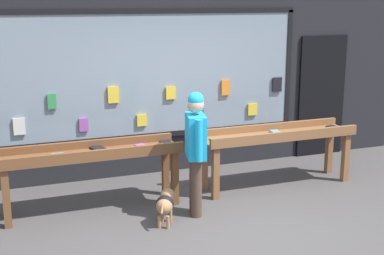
# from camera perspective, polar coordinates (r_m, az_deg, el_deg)

# --- Properties ---
(ground_plane) EXTENTS (40.00, 40.00, 0.00)m
(ground_plane) POSITION_cam_1_polar(r_m,az_deg,el_deg) (6.63, 3.19, -10.52)
(ground_plane) COLOR #474444
(shopfront_facade) EXTENTS (8.74, 0.29, 3.36)m
(shopfront_facade) POSITION_cam_1_polar(r_m,az_deg,el_deg) (8.35, -3.35, 6.42)
(shopfront_facade) COLOR black
(shopfront_facade) RESTS_ON ground_plane
(display_table_left) EXTENTS (2.34, 0.57, 0.88)m
(display_table_left) POSITION_cam_1_polar(r_m,az_deg,el_deg) (7.01, -10.73, -3.31)
(display_table_left) COLOR brown
(display_table_left) RESTS_ON ground_plane
(display_table_right) EXTENTS (2.34, 0.59, 0.88)m
(display_table_right) POSITION_cam_1_polar(r_m,az_deg,el_deg) (7.91, 9.07, -1.30)
(display_table_right) COLOR brown
(display_table_right) RESTS_ON ground_plane
(person_browsing) EXTENTS (0.31, 0.63, 1.60)m
(person_browsing) POSITION_cam_1_polar(r_m,az_deg,el_deg) (6.68, 0.39, -1.89)
(person_browsing) COLOR #4C382D
(person_browsing) RESTS_ON ground_plane
(small_dog) EXTENTS (0.36, 0.50, 0.40)m
(small_dog) POSITION_cam_1_polar(r_m,az_deg,el_deg) (6.61, -2.85, -8.07)
(small_dog) COLOR #99724C
(small_dog) RESTS_ON ground_plane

